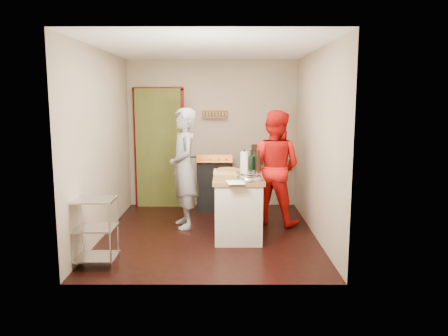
{
  "coord_description": "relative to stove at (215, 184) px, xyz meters",
  "views": [
    {
      "loc": [
        0.22,
        -6.06,
        1.92
      ],
      "look_at": [
        0.21,
        0.0,
        0.96
      ],
      "focal_mm": 35.0,
      "sensor_mm": 36.0,
      "label": 1
    }
  ],
  "objects": [
    {
      "name": "floor",
      "position": [
        -0.05,
        -1.42,
        -0.45
      ],
      "size": [
        3.5,
        3.5,
        0.0
      ],
      "primitive_type": "plane",
      "color": "black",
      "rests_on": "ground"
    },
    {
      "name": "back_wall",
      "position": [
        -0.69,
        0.36,
        0.68
      ],
      "size": [
        3.0,
        0.44,
        2.6
      ],
      "color": "tan",
      "rests_on": "ground"
    },
    {
      "name": "left_wall",
      "position": [
        -1.55,
        -1.42,
        0.85
      ],
      "size": [
        0.04,
        3.5,
        2.6
      ],
      "primitive_type": "cube",
      "color": "tan",
      "rests_on": "ground"
    },
    {
      "name": "right_wall",
      "position": [
        1.45,
        -1.42,
        0.85
      ],
      "size": [
        0.04,
        3.5,
        2.6
      ],
      "primitive_type": "cube",
      "color": "tan",
      "rests_on": "ground"
    },
    {
      "name": "ceiling",
      "position": [
        -0.05,
        -1.42,
        2.16
      ],
      "size": [
        3.0,
        3.5,
        0.02
      ],
      "primitive_type": "cube",
      "color": "white",
      "rests_on": "back_wall"
    },
    {
      "name": "stove",
      "position": [
        0.0,
        0.0,
        0.0
      ],
      "size": [
        0.6,
        0.63,
        1.0
      ],
      "color": "black",
      "rests_on": "ground"
    },
    {
      "name": "wire_shelving",
      "position": [
        -1.33,
        -2.62,
        -0.01
      ],
      "size": [
        0.48,
        0.4,
        0.8
      ],
      "color": "silver",
      "rests_on": "ground"
    },
    {
      "name": "island",
      "position": [
        0.36,
        -1.47,
        0.01
      ],
      "size": [
        0.69,
        1.29,
        1.18
      ],
      "color": "beige",
      "rests_on": "ground"
    },
    {
      "name": "person_stripe",
      "position": [
        -0.44,
        -1.06,
        0.45
      ],
      "size": [
        0.6,
        0.75,
        1.79
      ],
      "primitive_type": "imported",
      "rotation": [
        0.0,
        0.0,
        -1.28
      ],
      "color": "#B9BABE",
      "rests_on": "ground"
    },
    {
      "name": "person_red",
      "position": [
        0.93,
        -0.85,
        0.43
      ],
      "size": [
        1.06,
        0.98,
        1.76
      ],
      "primitive_type": "imported",
      "rotation": [
        0.0,
        0.0,
        2.66
      ],
      "color": "red",
      "rests_on": "ground"
    }
  ]
}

